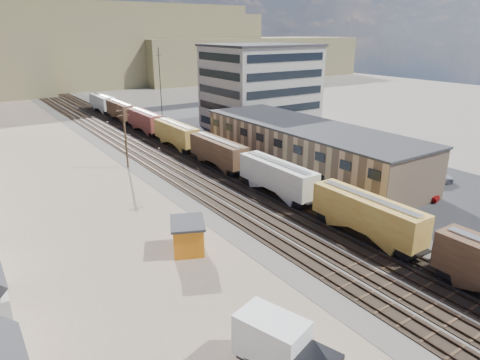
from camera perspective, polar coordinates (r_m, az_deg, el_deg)
ground at (r=44.15m, az=16.47°, el=-10.27°), size 300.00×300.00×0.00m
ballast_bed at (r=82.41m, az=-11.08°, el=4.05°), size 18.00×200.00×0.06m
dirt_yard at (r=67.75m, az=-23.22°, el=-0.54°), size 24.00×180.00×0.03m
asphalt_lot at (r=81.58m, az=7.65°, el=4.08°), size 26.00×120.00×0.04m
rail_tracks at (r=82.19m, az=-11.43°, el=4.05°), size 11.40×200.00×0.24m
freight_train at (r=75.82m, az=-5.96°, el=5.15°), size 3.00×119.74×4.46m
warehouse at (r=68.94m, az=8.91°, el=4.32°), size 12.40×40.40×7.25m
office_tower at (r=98.71m, az=2.70°, el=12.33°), size 22.60×18.60×18.45m
utility_pole_north at (r=70.95m, az=-15.04°, el=5.69°), size 2.20×0.32×10.00m
radio_mast at (r=92.00m, az=-10.51°, el=11.45°), size 1.20×0.16×18.00m
hills_north at (r=193.98m, az=-25.98°, el=15.36°), size 265.00×80.00×32.00m
box_truck at (r=29.65m, az=5.72°, el=-21.39°), size 4.60×7.49×3.76m
maintenance_shed at (r=43.82m, az=-6.97°, el=-7.38°), size 4.86×5.35×3.19m
parked_car_red at (r=61.61m, az=23.07°, el=-1.68°), size 3.08×4.86×1.54m
parked_car_silver at (r=68.85m, az=24.60°, el=0.26°), size 5.99×4.38×1.61m
parked_car_blue at (r=89.66m, az=7.17°, el=6.03°), size 6.72×5.49×1.70m
parked_car_far at (r=100.13m, az=1.76°, el=7.48°), size 2.79×4.45×1.41m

